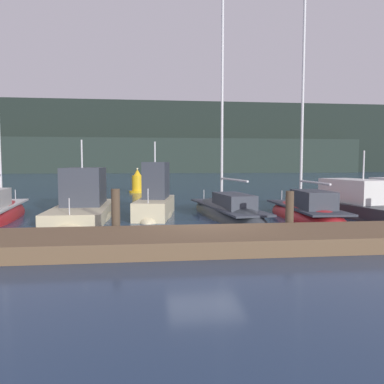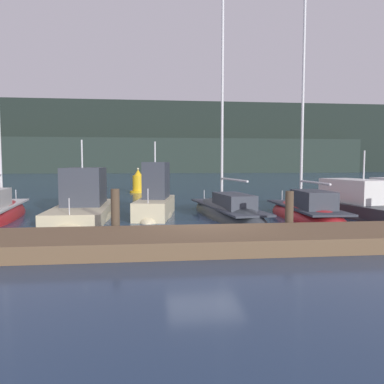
{
  "view_description": "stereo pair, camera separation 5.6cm",
  "coord_description": "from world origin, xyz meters",
  "px_view_note": "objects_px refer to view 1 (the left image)",
  "views": [
    {
      "loc": [
        -1.86,
        -12.34,
        2.44
      ],
      "look_at": [
        0.0,
        3.62,
        1.2
      ],
      "focal_mm": 35.0,
      "sensor_mm": 36.0,
      "label": 1
    },
    {
      "loc": [
        -1.8,
        -12.35,
        2.44
      ],
      "look_at": [
        0.0,
        3.62,
        1.2
      ],
      "focal_mm": 35.0,
      "sensor_mm": 36.0,
      "label": 2
    }
  ],
  "objects_px": {
    "sailboat_berth_6": "(227,214)",
    "sailboat_berth_7": "(305,215)",
    "channel_buoy": "(138,183)",
    "motorboat_berth_8": "(362,210)",
    "motorboat_berth_5": "(155,205)",
    "motorboat_berth_4": "(83,209)"
  },
  "relations": [
    {
      "from": "sailboat_berth_7",
      "to": "channel_buoy",
      "type": "height_order",
      "value": "sailboat_berth_7"
    },
    {
      "from": "motorboat_berth_5",
      "to": "sailboat_berth_7",
      "type": "distance_m",
      "value": 6.82
    },
    {
      "from": "sailboat_berth_6",
      "to": "sailboat_berth_7",
      "type": "relative_size",
      "value": 1.15
    },
    {
      "from": "motorboat_berth_5",
      "to": "sailboat_berth_6",
      "type": "distance_m",
      "value": 3.31
    },
    {
      "from": "sailboat_berth_7",
      "to": "channel_buoy",
      "type": "relative_size",
      "value": 5.41
    },
    {
      "from": "motorboat_berth_5",
      "to": "channel_buoy",
      "type": "height_order",
      "value": "motorboat_berth_5"
    },
    {
      "from": "motorboat_berth_4",
      "to": "motorboat_berth_5",
      "type": "distance_m",
      "value": 3.24
    },
    {
      "from": "sailboat_berth_6",
      "to": "motorboat_berth_4",
      "type": "bearing_deg",
      "value": 176.54
    },
    {
      "from": "sailboat_berth_6",
      "to": "motorboat_berth_8",
      "type": "bearing_deg",
      "value": -5.93
    },
    {
      "from": "motorboat_berth_5",
      "to": "motorboat_berth_8",
      "type": "bearing_deg",
      "value": -7.26
    },
    {
      "from": "motorboat_berth_8",
      "to": "channel_buoy",
      "type": "distance_m",
      "value": 18.5
    },
    {
      "from": "sailboat_berth_6",
      "to": "sailboat_berth_7",
      "type": "distance_m",
      "value": 3.52
    },
    {
      "from": "motorboat_berth_5",
      "to": "sailboat_berth_6",
      "type": "xyz_separation_m",
      "value": [
        3.24,
        -0.56,
        -0.39
      ]
    },
    {
      "from": "sailboat_berth_6",
      "to": "sailboat_berth_7",
      "type": "xyz_separation_m",
      "value": [
        3.42,
        -0.83,
        0.02
      ]
    },
    {
      "from": "channel_buoy",
      "to": "motorboat_berth_5",
      "type": "bearing_deg",
      "value": -85.0
    },
    {
      "from": "motorboat_berth_4",
      "to": "sailboat_berth_6",
      "type": "relative_size",
      "value": 0.54
    },
    {
      "from": "motorboat_berth_4",
      "to": "channel_buoy",
      "type": "xyz_separation_m",
      "value": [
        2.02,
        14.06,
        0.37
      ]
    },
    {
      "from": "motorboat_berth_4",
      "to": "sailboat_berth_7",
      "type": "bearing_deg",
      "value": -7.06
    },
    {
      "from": "sailboat_berth_7",
      "to": "channel_buoy",
      "type": "bearing_deg",
      "value": 117.28
    },
    {
      "from": "motorboat_berth_4",
      "to": "channel_buoy",
      "type": "bearing_deg",
      "value": 81.83
    },
    {
      "from": "sailboat_berth_6",
      "to": "channel_buoy",
      "type": "distance_m",
      "value": 15.13
    },
    {
      "from": "motorboat_berth_4",
      "to": "sailboat_berth_7",
      "type": "distance_m",
      "value": 9.98
    }
  ]
}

